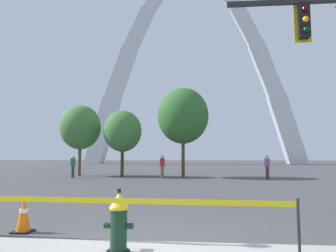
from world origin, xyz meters
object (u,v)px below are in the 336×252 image
Objects in this scene: traffic_cone_by_hydrant at (24,214)px; pedestrian_walking_right at (73,166)px; pedestrian_walking_left at (267,167)px; monument_arch at (192,75)px; pedestrian_standing_center at (162,166)px; fire_hydrant at (119,223)px.

traffic_cone_by_hydrant is 0.46× the size of pedestrian_walking_right.
pedestrian_walking_left is (8.08, 15.23, 0.46)m from traffic_cone_by_hydrant.
traffic_cone_by_hydrant is at bearing -92.63° from monument_arch.
pedestrian_walking_right is (-5.27, 15.42, 0.46)m from traffic_cone_by_hydrant.
traffic_cone_by_hydrant is at bearing -93.94° from pedestrian_standing_center.
pedestrian_standing_center is at bearing 177.86° from pedestrian_walking_left.
monument_arch reaches higher than traffic_cone_by_hydrant.
monument_arch is at bearing 79.26° from pedestrian_walking_right.
fire_hydrant is at bearing -109.63° from pedestrian_walking_left.
monument_arch is at bearing 87.86° from pedestrian_standing_center.
pedestrian_walking_right is (-13.35, 0.19, 0.00)m from pedestrian_walking_left.
traffic_cone_by_hydrant is (-2.23, 1.17, -0.11)m from fire_hydrant.
traffic_cone_by_hydrant is 0.46× the size of pedestrian_walking_left.
traffic_cone_by_hydrant is 15.54m from pedestrian_standing_center.
traffic_cone_by_hydrant is at bearing -71.12° from pedestrian_walking_right.
pedestrian_standing_center is at bearing 93.97° from fire_hydrant.
monument_arch is (0.39, 58.21, 17.65)m from fire_hydrant.
monument_arch is 27.58× the size of pedestrian_walking_left.
pedestrian_walking_left is (5.85, 16.40, 0.35)m from fire_hydrant.
monument_arch is (2.62, 57.03, 17.76)m from traffic_cone_by_hydrant.
pedestrian_walking_left is at bearing -2.14° from pedestrian_standing_center.
monument_arch reaches higher than pedestrian_walking_left.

